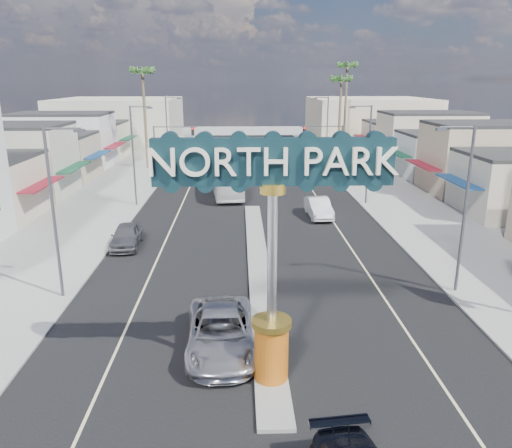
{
  "coord_description": "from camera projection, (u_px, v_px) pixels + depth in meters",
  "views": [
    {
      "loc": [
        -1.16,
        -14.75,
        11.19
      ],
      "look_at": [
        -0.28,
        10.67,
        3.79
      ],
      "focal_mm": 35.0,
      "sensor_mm": 36.0,
      "label": 1
    }
  ],
  "objects": [
    {
      "name": "streetlight_r_far",
      "position": [
        326.0,
        127.0,
        66.15
      ],
      "size": [
        2.03,
        0.22,
        9.0
      ],
      "color": "#47474C",
      "rests_on": "ground"
    },
    {
      "name": "traffic_signal_right",
      "position": [
        327.0,
        140.0,
        58.65
      ],
      "size": [
        5.09,
        0.45,
        6.0
      ],
      "color": "#47474C",
      "rests_on": "ground"
    },
    {
      "name": "sidewalk_left",
      "position": [
        99.0,
        206.0,
        45.64
      ],
      "size": [
        8.0,
        120.0,
        0.12
      ],
      "primitive_type": "cube",
      "color": "gray",
      "rests_on": "ground"
    },
    {
      "name": "gateway_sign",
      "position": [
        272.0,
        235.0,
        17.57
      ],
      "size": [
        8.2,
        1.5,
        9.15
      ],
      "color": "orange",
      "rests_on": "median_island"
    },
    {
      "name": "palm_right_far",
      "position": [
        347.0,
        71.0,
        73.86
      ],
      "size": [
        2.6,
        2.6,
        14.1
      ],
      "color": "brown",
      "rests_on": "ground"
    },
    {
      "name": "sidewalk_right",
      "position": [
        402.0,
        203.0,
        46.56
      ],
      "size": [
        8.0,
        120.0,
        0.12
      ],
      "primitive_type": "cube",
      "color": "gray",
      "rests_on": "ground"
    },
    {
      "name": "streetlight_r_near",
      "position": [
        463.0,
        202.0,
        25.85
      ],
      "size": [
        2.03,
        0.22,
        9.0
      ],
      "color": "#47474C",
      "rests_on": "ground"
    },
    {
      "name": "streetlight_l_mid",
      "position": [
        135.0,
        151.0,
        44.35
      ],
      "size": [
        2.03,
        0.22,
        9.0
      ],
      "color": "#47474C",
      "rests_on": "ground"
    },
    {
      "name": "storefront_row_left",
      "position": [
        39.0,
        154.0,
        56.96
      ],
      "size": [
        12.0,
        42.0,
        6.0
      ],
      "primitive_type": "cube",
      "color": "beige",
      "rests_on": "ground"
    },
    {
      "name": "ground",
      "position": [
        252.0,
        205.0,
        46.11
      ],
      "size": [
        160.0,
        160.0,
        0.0
      ],
      "primitive_type": "plane",
      "color": "gray",
      "rests_on": "ground"
    },
    {
      "name": "streetlight_l_far",
      "position": [
        168.0,
        128.0,
        65.47
      ],
      "size": [
        2.03,
        0.22,
        9.0
      ],
      "color": "#47474C",
      "rests_on": "ground"
    },
    {
      "name": "streetlight_l_near",
      "position": [
        56.0,
        205.0,
        25.16
      ],
      "size": [
        2.03,
        0.22,
        9.0
      ],
      "color": "#47474C",
      "rests_on": "ground"
    },
    {
      "name": "streetlight_r_mid",
      "position": [
        367.0,
        150.0,
        45.04
      ],
      "size": [
        2.03,
        0.22,
        9.0
      ],
      "color": "#47474C",
      "rests_on": "ground"
    },
    {
      "name": "backdrop_far_left",
      "position": [
        120.0,
        122.0,
        87.46
      ],
      "size": [
        20.0,
        20.0,
        8.0
      ],
      "primitive_type": "cube",
      "color": "#B7B29E",
      "rests_on": "ground"
    },
    {
      "name": "suv_left",
      "position": [
        221.0,
        332.0,
        21.2
      ],
      "size": [
        3.17,
        6.35,
        1.73
      ],
      "primitive_type": "imported",
      "rotation": [
        0.0,
        0.0,
        0.05
      ],
      "color": "#ADACB1",
      "rests_on": "ground"
    },
    {
      "name": "car_parked_left",
      "position": [
        126.0,
        236.0,
        34.47
      ],
      "size": [
        2.1,
        4.71,
        1.57
      ],
      "primitive_type": "imported",
      "rotation": [
        0.0,
        0.0,
        0.05
      ],
      "color": "#5A5A5E",
      "rests_on": "ground"
    },
    {
      "name": "car_parked_right",
      "position": [
        319.0,
        208.0,
        41.93
      ],
      "size": [
        1.95,
        5.0,
        1.62
      ],
      "primitive_type": "imported",
      "rotation": [
        0.0,
        0.0,
        0.05
      ],
      "color": "silver",
      "rests_on": "ground"
    },
    {
      "name": "backdrop_far_right",
      "position": [
        368.0,
        121.0,
        88.9
      ],
      "size": [
        20.0,
        20.0,
        8.0
      ],
      "primitive_type": "cube",
      "color": "beige",
      "rests_on": "ground"
    },
    {
      "name": "palm_left_far",
      "position": [
        143.0,
        77.0,
        61.67
      ],
      "size": [
        2.6,
        2.6,
        13.1
      ],
      "color": "brown",
      "rests_on": "ground"
    },
    {
      "name": "road",
      "position": [
        252.0,
        205.0,
        46.11
      ],
      "size": [
        20.0,
        120.0,
        0.01
      ],
      "primitive_type": "cube",
      "color": "black",
      "rests_on": "ground"
    },
    {
      "name": "storefront_row_right",
      "position": [
        453.0,
        152.0,
        58.54
      ],
      "size": [
        12.0,
        42.0,
        6.0
      ],
      "primitive_type": "cube",
      "color": "#B7B29E",
      "rests_on": "ground"
    },
    {
      "name": "median_island",
      "position": [
        259.0,
        267.0,
        30.74
      ],
      "size": [
        1.3,
        30.0,
        0.16
      ],
      "primitive_type": "cube",
      "color": "gray",
      "rests_on": "ground"
    },
    {
      "name": "palm_right_mid",
      "position": [
        341.0,
        84.0,
        68.53
      ],
      "size": [
        2.6,
        2.6,
        12.1
      ],
      "color": "brown",
      "rests_on": "ground"
    },
    {
      "name": "traffic_signal_left",
      "position": [
        170.0,
        141.0,
        58.05
      ],
      "size": [
        5.09,
        0.45,
        6.0
      ],
      "color": "#47474C",
      "rests_on": "ground"
    },
    {
      "name": "city_bus",
      "position": [
        226.0,
        179.0,
        50.34
      ],
      "size": [
        3.64,
        11.25,
        3.08
      ],
      "primitive_type": "imported",
      "rotation": [
        0.0,
        0.0,
        0.1
      ],
      "color": "silver",
      "rests_on": "ground"
    }
  ]
}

